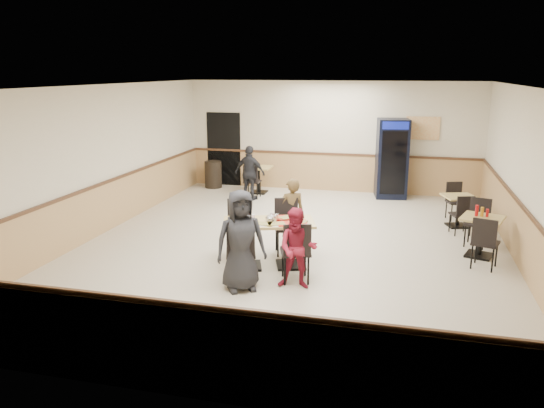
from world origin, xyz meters
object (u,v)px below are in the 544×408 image
(diner_woman_right, at_px, (298,248))
(side_table_near, at_px, (481,230))
(lone_diner, at_px, (250,173))
(pepsi_cooler, at_px, (392,159))
(diner_man_opposite, at_px, (292,214))
(back_table, at_px, (258,176))
(main_table, at_px, (269,237))
(trash_bin, at_px, (213,174))
(side_table_far, at_px, (459,206))
(diner_woman_left, at_px, (241,241))

(diner_woman_right, bearing_deg, side_table_near, 33.08)
(lone_diner, distance_m, pepsi_cooler, 3.73)
(diner_man_opposite, relative_size, lone_diner, 0.96)
(diner_woman_right, bearing_deg, back_table, 106.98)
(pepsi_cooler, bearing_deg, main_table, -116.52)
(diner_woman_right, bearing_deg, main_table, 126.82)
(lone_diner, distance_m, side_table_near, 6.09)
(diner_man_opposite, height_order, trash_bin, diner_man_opposite)
(diner_man_opposite, height_order, side_table_far, diner_man_opposite)
(diner_man_opposite, bearing_deg, pepsi_cooler, -138.00)
(trash_bin, bearing_deg, side_table_near, -32.65)
(back_table, distance_m, pepsi_cooler, 3.57)
(diner_woman_left, distance_m, trash_bin, 7.36)
(diner_woman_right, height_order, side_table_far, diner_woman_right)
(diner_woman_left, bearing_deg, diner_man_opposite, 50.12)
(side_table_far, bearing_deg, side_table_near, -83.15)
(diner_woman_right, height_order, pepsi_cooler, pepsi_cooler)
(main_table, relative_size, pepsi_cooler, 0.81)
(diner_man_opposite, xyz_separation_m, side_table_far, (3.16, 2.28, -0.22))
(back_table, bearing_deg, lone_diner, -90.00)
(side_table_far, relative_size, pepsi_cooler, 0.39)
(main_table, bearing_deg, side_table_far, 26.51)
(main_table, xyz_separation_m, lone_diner, (-1.67, 4.54, 0.16))
(side_table_far, distance_m, back_table, 5.41)
(trash_bin, bearing_deg, diner_woman_left, -66.44)
(diner_woman_right, height_order, back_table, diner_woman_right)
(pepsi_cooler, height_order, trash_bin, pepsi_cooler)
(main_table, relative_size, side_table_near, 1.94)
(main_table, relative_size, diner_man_opposite, 1.24)
(diner_man_opposite, bearing_deg, side_table_far, -172.82)
(lone_diner, xyz_separation_m, back_table, (0.00, 0.82, -0.22))
(diner_woman_right, bearing_deg, side_table_far, 52.69)
(main_table, xyz_separation_m, back_table, (-1.67, 5.36, -0.06))
(side_table_near, bearing_deg, main_table, -158.10)
(lone_diner, height_order, pepsi_cooler, pepsi_cooler)
(main_table, height_order, back_table, main_table)
(pepsi_cooler, relative_size, trash_bin, 2.71)
(diner_woman_left, bearing_deg, trash_bin, 83.33)
(diner_woman_right, distance_m, side_table_far, 4.88)
(main_table, bearing_deg, pepsi_cooler, 54.07)
(diner_woman_left, height_order, diner_man_opposite, diner_woman_left)
(lone_diner, height_order, trash_bin, lone_diner)
(pepsi_cooler, bearing_deg, side_table_near, -77.03)
(main_table, xyz_separation_m, diner_woman_left, (-0.17, -1.03, 0.24))
(diner_man_opposite, bearing_deg, trash_bin, -83.60)
(diner_man_opposite, bearing_deg, diner_woman_right, 76.23)
(trash_bin, bearing_deg, lone_diner, -39.20)
(diner_woman_right, relative_size, side_table_far, 1.59)
(diner_woman_right, xyz_separation_m, lone_diner, (-2.32, 5.29, 0.07))
(pepsi_cooler, bearing_deg, diner_woman_left, -115.34)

